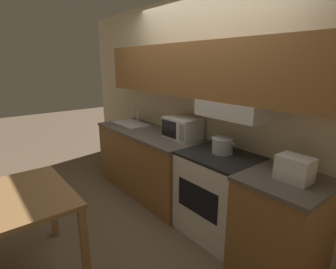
% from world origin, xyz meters
% --- Properties ---
extents(ground_plane, '(16.00, 16.00, 0.00)m').
position_xyz_m(ground_plane, '(0.00, 0.00, 0.00)').
color(ground_plane, brown).
extents(wall_back, '(5.54, 0.38, 2.55)m').
position_xyz_m(wall_back, '(0.02, -0.06, 1.46)').
color(wall_back, beige).
rests_on(wall_back, ground_plane).
extents(lower_counter_main, '(1.75, 0.67, 0.89)m').
position_xyz_m(lower_counter_main, '(-0.71, -0.32, 0.44)').
color(lower_counter_main, '#936033').
rests_on(lower_counter_main, ground_plane).
extents(lower_counter_right_stub, '(0.65, 0.67, 0.89)m').
position_xyz_m(lower_counter_right_stub, '(1.26, -0.32, 0.45)').
color(lower_counter_right_stub, '#936033').
rests_on(lower_counter_right_stub, ground_plane).
extents(stove_range, '(0.75, 0.62, 0.89)m').
position_xyz_m(stove_range, '(0.55, -0.31, 0.44)').
color(stove_range, silver).
rests_on(stove_range, ground_plane).
extents(cooking_pot, '(0.30, 0.22, 0.16)m').
position_xyz_m(cooking_pot, '(0.53, -0.24, 0.97)').
color(cooking_pot, '#B7BABF').
rests_on(cooking_pot, stove_range).
extents(microwave, '(0.43, 0.32, 0.26)m').
position_xyz_m(microwave, '(-0.14, -0.20, 1.02)').
color(microwave, silver).
rests_on(microwave, lower_counter_main).
extents(toaster, '(0.26, 0.18, 0.20)m').
position_xyz_m(toaster, '(1.30, -0.32, 0.99)').
color(toaster, silver).
rests_on(toaster, lower_counter_right_stub).
extents(sink_basin, '(0.60, 0.35, 0.26)m').
position_xyz_m(sink_basin, '(-1.17, -0.32, 0.90)').
color(sink_basin, '#B7BABF').
rests_on(sink_basin, lower_counter_main).
extents(dining_table, '(0.96, 0.81, 0.77)m').
position_xyz_m(dining_table, '(-0.03, -2.05, 0.66)').
color(dining_table, '#9E7042').
rests_on(dining_table, ground_plane).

